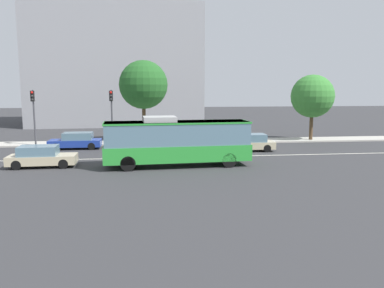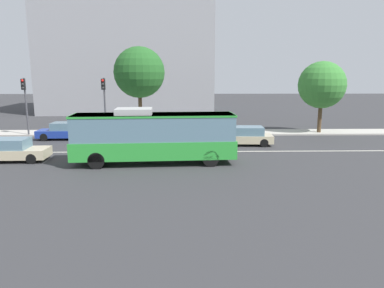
{
  "view_description": "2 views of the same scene",
  "coord_description": "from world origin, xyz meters",
  "px_view_note": "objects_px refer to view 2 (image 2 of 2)",
  "views": [
    {
      "loc": [
        -1.41,
        -29.51,
        5.37
      ],
      "look_at": [
        1.88,
        -1.54,
        1.26
      ],
      "focal_mm": 35.97,
      "sensor_mm": 36.0,
      "label": 1
    },
    {
      "loc": [
        2.53,
        -25.18,
        5.47
      ],
      "look_at": [
        3.02,
        -1.84,
        0.92
      ],
      "focal_mm": 33.33,
      "sensor_mm": 36.0,
      "label": 2
    }
  ],
  "objects_px": {
    "sedan_beige_ahead": "(244,136)",
    "street_tree_kerbside_left": "(322,85)",
    "traffic_light_mid_block": "(25,97)",
    "street_tree_kerbside_centre": "(139,73)",
    "transit_bus": "(154,135)",
    "sedan_blue": "(66,131)",
    "traffic_light_near_corner": "(104,96)",
    "sedan_beige": "(11,150)"
  },
  "relations": [
    {
      "from": "sedan_blue",
      "to": "street_tree_kerbside_centre",
      "type": "height_order",
      "value": "street_tree_kerbside_centre"
    },
    {
      "from": "traffic_light_mid_block",
      "to": "street_tree_kerbside_centre",
      "type": "height_order",
      "value": "street_tree_kerbside_centre"
    },
    {
      "from": "traffic_light_near_corner",
      "to": "street_tree_kerbside_centre",
      "type": "bearing_deg",
      "value": 121.74
    },
    {
      "from": "sedan_beige",
      "to": "sedan_beige_ahead",
      "type": "height_order",
      "value": "same"
    },
    {
      "from": "sedan_blue",
      "to": "traffic_light_mid_block",
      "type": "xyz_separation_m",
      "value": [
        -3.94,
        1.61,
        2.84
      ]
    },
    {
      "from": "transit_bus",
      "to": "sedan_blue",
      "type": "bearing_deg",
      "value": 130.43
    },
    {
      "from": "street_tree_kerbside_left",
      "to": "sedan_beige_ahead",
      "type": "bearing_deg",
      "value": -145.85
    },
    {
      "from": "transit_bus",
      "to": "street_tree_kerbside_left",
      "type": "distance_m",
      "value": 18.61
    },
    {
      "from": "traffic_light_near_corner",
      "to": "traffic_light_mid_block",
      "type": "distance_m",
      "value": 6.97
    },
    {
      "from": "sedan_blue",
      "to": "traffic_light_near_corner",
      "type": "distance_m",
      "value": 4.53
    },
    {
      "from": "transit_bus",
      "to": "traffic_light_near_corner",
      "type": "height_order",
      "value": "traffic_light_near_corner"
    },
    {
      "from": "street_tree_kerbside_left",
      "to": "street_tree_kerbside_centre",
      "type": "bearing_deg",
      "value": 176.26
    },
    {
      "from": "transit_bus",
      "to": "traffic_light_mid_block",
      "type": "xyz_separation_m",
      "value": [
        -12.26,
        10.27,
        1.75
      ]
    },
    {
      "from": "sedan_beige",
      "to": "sedan_blue",
      "type": "distance_m",
      "value": 7.95
    },
    {
      "from": "sedan_beige",
      "to": "street_tree_kerbside_left",
      "type": "relative_size",
      "value": 0.68
    },
    {
      "from": "transit_bus",
      "to": "street_tree_kerbside_left",
      "type": "bearing_deg",
      "value": 34.02
    },
    {
      "from": "sedan_beige",
      "to": "street_tree_kerbside_left",
      "type": "bearing_deg",
      "value": 21.87
    },
    {
      "from": "sedan_blue",
      "to": "street_tree_kerbside_left",
      "type": "relative_size",
      "value": 0.67
    },
    {
      "from": "transit_bus",
      "to": "sedan_beige_ahead",
      "type": "xyz_separation_m",
      "value": [
        6.64,
        5.78,
        -1.09
      ]
    },
    {
      "from": "sedan_blue",
      "to": "street_tree_kerbside_centre",
      "type": "relative_size",
      "value": 0.56
    },
    {
      "from": "traffic_light_near_corner",
      "to": "sedan_beige_ahead",
      "type": "bearing_deg",
      "value": 69.02
    },
    {
      "from": "traffic_light_mid_block",
      "to": "traffic_light_near_corner",
      "type": "bearing_deg",
      "value": 87.34
    },
    {
      "from": "sedan_blue",
      "to": "traffic_light_near_corner",
      "type": "xyz_separation_m",
      "value": [
        3.02,
        1.82,
        2.84
      ]
    },
    {
      "from": "sedan_blue",
      "to": "street_tree_kerbside_centre",
      "type": "xyz_separation_m",
      "value": [
        6.0,
        3.63,
        4.95
      ]
    },
    {
      "from": "sedan_blue",
      "to": "street_tree_kerbside_left",
      "type": "height_order",
      "value": "street_tree_kerbside_left"
    },
    {
      "from": "traffic_light_mid_block",
      "to": "street_tree_kerbside_left",
      "type": "height_order",
      "value": "street_tree_kerbside_left"
    },
    {
      "from": "transit_bus",
      "to": "sedan_beige_ahead",
      "type": "height_order",
      "value": "transit_bus"
    },
    {
      "from": "sedan_beige_ahead",
      "to": "street_tree_kerbside_centre",
      "type": "height_order",
      "value": "street_tree_kerbside_centre"
    },
    {
      "from": "sedan_beige_ahead",
      "to": "street_tree_kerbside_centre",
      "type": "relative_size",
      "value": 0.57
    },
    {
      "from": "traffic_light_mid_block",
      "to": "street_tree_kerbside_centre",
      "type": "relative_size",
      "value": 0.64
    },
    {
      "from": "street_tree_kerbside_left",
      "to": "street_tree_kerbside_centre",
      "type": "relative_size",
      "value": 0.83
    },
    {
      "from": "sedan_beige_ahead",
      "to": "traffic_light_near_corner",
      "type": "relative_size",
      "value": 0.88
    },
    {
      "from": "sedan_blue",
      "to": "street_tree_kerbside_centre",
      "type": "distance_m",
      "value": 8.59
    },
    {
      "from": "sedan_beige_ahead",
      "to": "street_tree_kerbside_centre",
      "type": "bearing_deg",
      "value": -33.38
    },
    {
      "from": "traffic_light_near_corner",
      "to": "street_tree_kerbside_centre",
      "type": "xyz_separation_m",
      "value": [
        2.98,
        1.81,
        2.12
      ]
    },
    {
      "from": "sedan_beige_ahead",
      "to": "street_tree_kerbside_left",
      "type": "distance_m",
      "value": 10.36
    },
    {
      "from": "transit_bus",
      "to": "sedan_blue",
      "type": "height_order",
      "value": "transit_bus"
    },
    {
      "from": "street_tree_kerbside_centre",
      "to": "sedan_blue",
      "type": "bearing_deg",
      "value": -148.85
    },
    {
      "from": "sedan_beige",
      "to": "sedan_blue",
      "type": "bearing_deg",
      "value": 81.41
    },
    {
      "from": "sedan_beige",
      "to": "street_tree_kerbside_centre",
      "type": "xyz_separation_m",
      "value": [
        6.96,
        11.52,
        4.95
      ]
    },
    {
      "from": "transit_bus",
      "to": "sedan_beige_ahead",
      "type": "relative_size",
      "value": 2.21
    },
    {
      "from": "sedan_beige_ahead",
      "to": "traffic_light_near_corner",
      "type": "distance_m",
      "value": 13.14
    }
  ]
}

